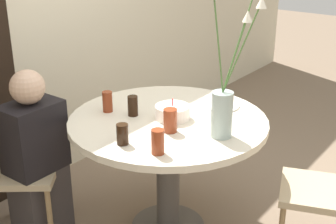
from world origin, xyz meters
TOP-DOWN VIEW (x-y plane):
  - wall_back at (0.00, 1.16)m, footprint 8.00×0.05m
  - dining_table at (0.00, 0.00)m, footprint 1.16×1.16m
  - chair_far_back at (-0.59, 0.75)m, footprint 0.56×0.56m
  - chair_near_front at (0.33, -0.89)m, footprint 0.51×0.51m
  - birthday_cake at (0.01, -0.02)m, footprint 0.20×0.20m
  - flower_vase at (-0.01, -0.38)m, footprint 0.29×0.24m
  - side_plate at (0.35, -0.15)m, footprint 0.22×0.22m
  - drink_glass_0 at (-0.39, -0.23)m, footprint 0.07×0.07m
  - drink_glass_1 at (-0.09, 0.19)m, footprint 0.06×0.06m
  - drink_glass_2 at (-0.14, -0.12)m, footprint 0.08×0.08m
  - drink_glass_3 at (-0.13, 0.36)m, footprint 0.06×0.06m
  - drink_glass_4 at (-0.41, -0.02)m, footprint 0.06×0.06m
  - person_guest at (-0.49, 0.62)m, footprint 0.34×0.24m

SIDE VIEW (x-z plane):
  - person_guest at x=-0.49m, z-range -0.03..1.03m
  - chair_far_back at x=-0.59m, z-range 0.06..0.96m
  - chair_near_front at x=0.33m, z-range 0.06..0.96m
  - dining_table at x=0.00m, z-range 0.23..1.00m
  - side_plate at x=0.35m, z-range 0.77..0.78m
  - birthday_cake at x=0.01m, z-range 0.74..0.87m
  - drink_glass_4 at x=-0.41m, z-range 0.77..0.88m
  - drink_glass_1 at x=-0.09m, z-range 0.77..0.89m
  - drink_glass_3 at x=-0.13m, z-range 0.77..0.89m
  - drink_glass_0 at x=-0.39m, z-range 0.77..0.90m
  - drink_glass_2 at x=-0.14m, z-range 0.77..0.90m
  - flower_vase at x=-0.01m, z-range 0.60..1.39m
  - wall_back at x=0.00m, z-range 0.00..2.60m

